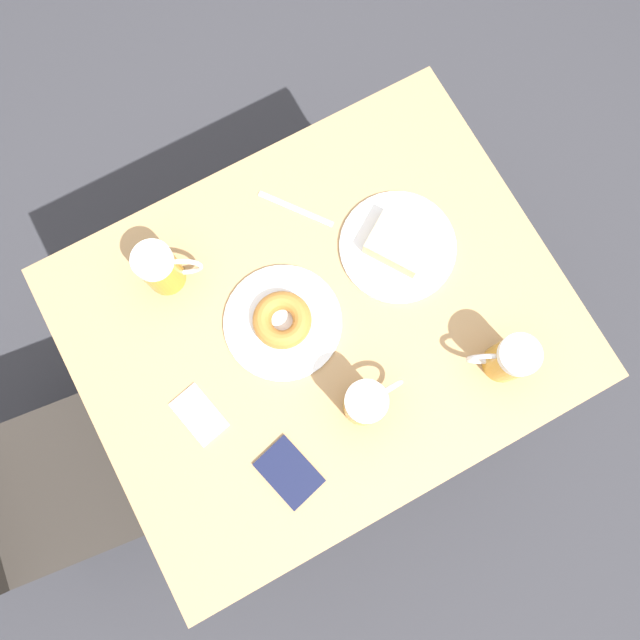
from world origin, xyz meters
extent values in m
plane|color=#333338|center=(0.00, 0.00, 0.00)|extent=(8.00, 8.00, 0.00)
cube|color=tan|center=(0.00, 0.00, 0.76)|extent=(0.82, 1.03, 0.03)
cylinder|color=black|center=(-0.37, -0.48, 0.37)|extent=(0.04, 0.04, 0.75)
cylinder|color=black|center=(0.37, -0.48, 0.37)|extent=(0.04, 0.04, 0.75)
cylinder|color=black|center=(-0.37, 0.48, 0.37)|extent=(0.04, 0.04, 0.75)
cylinder|color=black|center=(0.37, 0.48, 0.37)|extent=(0.04, 0.04, 0.75)
cube|color=#2D2823|center=(0.01, 0.76, 0.44)|extent=(0.44, 0.44, 0.02)
cylinder|color=#2D2823|center=(-0.19, 0.61, 0.22)|extent=(0.03, 0.03, 0.43)
cylinder|color=#2D2823|center=(0.16, 0.57, 0.22)|extent=(0.03, 0.03, 0.43)
cylinder|color=#2D2823|center=(-0.14, 0.96, 0.22)|extent=(0.03, 0.03, 0.43)
cylinder|color=#2D2823|center=(0.20, 0.92, 0.22)|extent=(0.03, 0.03, 0.43)
cylinder|color=white|center=(0.06, -0.23, 0.78)|extent=(0.26, 0.26, 0.01)
cube|color=#D1B27F|center=(0.06, -0.23, 0.81)|extent=(0.16, 0.15, 0.04)
cylinder|color=white|center=(0.04, 0.07, 0.78)|extent=(0.25, 0.25, 0.01)
torus|color=#B2702D|center=(0.04, 0.07, 0.81)|extent=(0.12, 0.12, 0.04)
cylinder|color=#C68C23|center=(-0.26, -0.29, 0.83)|extent=(0.08, 0.08, 0.12)
cylinder|color=white|center=(-0.26, -0.29, 0.90)|extent=(0.08, 0.08, 0.02)
torus|color=silver|center=(-0.24, -0.25, 0.84)|extent=(0.05, 0.08, 0.09)
cylinder|color=#C68C23|center=(-0.20, 0.01, 0.83)|extent=(0.08, 0.08, 0.12)
cylinder|color=white|center=(-0.20, 0.01, 0.90)|extent=(0.08, 0.08, 0.02)
torus|color=silver|center=(-0.20, -0.04, 0.84)|extent=(0.01, 0.09, 0.09)
cylinder|color=#C68C23|center=(0.24, 0.24, 0.83)|extent=(0.08, 0.08, 0.12)
cylinder|color=white|center=(0.24, 0.24, 0.90)|extent=(0.08, 0.08, 0.02)
torus|color=silver|center=(0.23, 0.20, 0.84)|extent=(0.04, 0.08, 0.09)
cube|color=white|center=(-0.05, 0.31, 0.78)|extent=(0.13, 0.09, 0.00)
cube|color=silver|center=(0.25, -0.07, 0.78)|extent=(0.15, 0.12, 0.00)
cube|color=#141938|center=(-0.24, 0.20, 0.78)|extent=(0.14, 0.12, 0.01)
camera|label=1|loc=(-0.23, 0.12, 2.08)|focal=35.00mm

